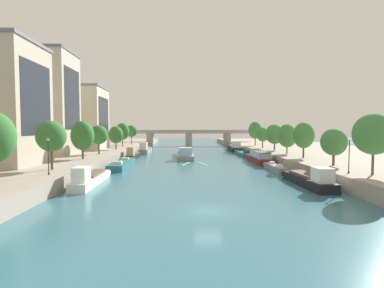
{
  "coord_description": "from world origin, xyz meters",
  "views": [
    {
      "loc": [
        -2.23,
        -26.47,
        7.51
      ],
      "look_at": [
        0.0,
        51.83,
        3.4
      ],
      "focal_mm": 27.7,
      "sensor_mm": 36.0,
      "label": 1
    }
  ],
  "objects_px": {
    "tree_left_nearest": "(99,135)",
    "moored_boat_right_far": "(309,179)",
    "moored_boat_left_upstream": "(145,150)",
    "tree_right_by_lamp": "(374,134)",
    "tree_right_end_of_row": "(334,142)",
    "moored_boat_right_upstream": "(244,153)",
    "tree_right_second": "(255,130)",
    "moored_boat_right_second": "(259,157)",
    "tree_left_end_of_row": "(131,131)",
    "moored_boat_right_lone": "(275,168)",
    "tree_left_second": "(51,136)",
    "lamppost_right_bank": "(349,154)",
    "tree_left_midway": "(82,136)",
    "barge_midriver": "(185,154)",
    "moored_boat_left_downstream": "(122,164)",
    "moored_boat_left_near": "(90,178)",
    "tree_right_distant": "(287,136)",
    "bridge_far": "(189,136)",
    "tree_right_far": "(304,135)",
    "moored_boat_right_gap_after": "(234,148)",
    "moored_boat_left_second": "(133,155)",
    "lamppost_left_bank": "(48,155)",
    "tree_right_past_mid": "(263,134)",
    "tree_right_third": "(275,134)",
    "tree_left_by_lamp": "(116,135)",
    "tree_left_distant": "(122,131)"
  },
  "relations": [
    {
      "from": "moored_boat_right_second",
      "to": "tree_right_second",
      "type": "xyz_separation_m",
      "value": [
        6.52,
        30.49,
        5.9
      ]
    },
    {
      "from": "barge_midriver",
      "to": "moored_boat_right_gap_after",
      "type": "height_order",
      "value": "moored_boat_right_gap_after"
    },
    {
      "from": "tree_left_second",
      "to": "tree_right_past_mid",
      "type": "bearing_deg",
      "value": 46.69
    },
    {
      "from": "moored_boat_left_near",
      "to": "tree_right_distant",
      "type": "distance_m",
      "value": 43.7
    },
    {
      "from": "moored_boat_left_near",
      "to": "moored_boat_left_second",
      "type": "relative_size",
      "value": 1.04
    },
    {
      "from": "moored_boat_left_near",
      "to": "tree_left_second",
      "type": "distance_m",
      "value": 7.95
    },
    {
      "from": "tree_left_by_lamp",
      "to": "tree_right_past_mid",
      "type": "distance_m",
      "value": 40.93
    },
    {
      "from": "moored_boat_right_second",
      "to": "tree_left_end_of_row",
      "type": "relative_size",
      "value": 2.27
    },
    {
      "from": "moored_boat_left_near",
      "to": "tree_left_midway",
      "type": "distance_m",
      "value": 17.09
    },
    {
      "from": "barge_midriver",
      "to": "moored_boat_left_downstream",
      "type": "height_order",
      "value": "barge_midriver"
    },
    {
      "from": "moored_boat_right_upstream",
      "to": "tree_left_distant",
      "type": "bearing_deg",
      "value": 167.2
    },
    {
      "from": "barge_midriver",
      "to": "tree_right_far",
      "type": "relative_size",
      "value": 3.11
    },
    {
      "from": "moored_boat_right_lone",
      "to": "tree_right_distant",
      "type": "distance_m",
      "value": 15.3
    },
    {
      "from": "tree_left_nearest",
      "to": "moored_boat_right_far",
      "type": "bearing_deg",
      "value": -38.14
    },
    {
      "from": "tree_left_by_lamp",
      "to": "tree_right_end_of_row",
      "type": "bearing_deg",
      "value": -40.57
    },
    {
      "from": "moored_boat_right_upstream",
      "to": "tree_right_far",
      "type": "height_order",
      "value": "tree_right_far"
    },
    {
      "from": "moored_boat_right_lone",
      "to": "tree_left_second",
      "type": "height_order",
      "value": "tree_left_second"
    },
    {
      "from": "moored_boat_right_gap_after",
      "to": "tree_left_second",
      "type": "height_order",
      "value": "tree_left_second"
    },
    {
      "from": "tree_left_nearest",
      "to": "tree_right_end_of_row",
      "type": "xyz_separation_m",
      "value": [
        41.43,
        -21.15,
        -0.65
      ]
    },
    {
      "from": "moored_boat_left_near",
      "to": "tree_right_far",
      "type": "distance_m",
      "value": 39.13
    },
    {
      "from": "tree_left_midway",
      "to": "tree_right_end_of_row",
      "type": "distance_m",
      "value": 42.68
    },
    {
      "from": "moored_boat_left_second",
      "to": "tree_right_second",
      "type": "xyz_separation_m",
      "value": [
        36.03,
        21.29,
        6.05
      ]
    },
    {
      "from": "tree_right_end_of_row",
      "to": "bridge_far",
      "type": "height_order",
      "value": "tree_right_end_of_row"
    },
    {
      "from": "barge_midriver",
      "to": "moored_boat_right_upstream",
      "type": "height_order",
      "value": "barge_midriver"
    },
    {
      "from": "tree_right_past_mid",
      "to": "tree_right_second",
      "type": "distance_m",
      "value": 11.92
    },
    {
      "from": "tree_right_end_of_row",
      "to": "tree_right_far",
      "type": "distance_m",
      "value": 11.4
    },
    {
      "from": "moored_boat_left_downstream",
      "to": "tree_right_third",
      "type": "height_order",
      "value": "tree_right_third"
    },
    {
      "from": "barge_midriver",
      "to": "tree_right_by_lamp",
      "type": "relative_size",
      "value": 2.84
    },
    {
      "from": "tree_right_by_lamp",
      "to": "tree_right_distant",
      "type": "xyz_separation_m",
      "value": [
        0.05,
        29.84,
        -0.93
      ]
    },
    {
      "from": "moored_boat_right_gap_after",
      "to": "tree_left_midway",
      "type": "xyz_separation_m",
      "value": [
        -35.74,
        -44.85,
        5.18
      ]
    },
    {
      "from": "moored_boat_left_upstream",
      "to": "tree_right_by_lamp",
      "type": "distance_m",
      "value": 66.44
    },
    {
      "from": "moored_boat_left_second",
      "to": "moored_boat_left_upstream",
      "type": "height_order",
      "value": "moored_boat_left_upstream"
    },
    {
      "from": "tree_right_past_mid",
      "to": "tree_right_far",
      "type": "bearing_deg",
      "value": -89.57
    },
    {
      "from": "tree_left_end_of_row",
      "to": "tree_right_third",
      "type": "bearing_deg",
      "value": -34.52
    },
    {
      "from": "tree_left_second",
      "to": "moored_boat_left_near",
      "type": "bearing_deg",
      "value": -11.52
    },
    {
      "from": "tree_left_midway",
      "to": "tree_right_far",
      "type": "xyz_separation_m",
      "value": [
        41.38,
        0.86,
        0.02
      ]
    },
    {
      "from": "moored_boat_left_upstream",
      "to": "tree_left_by_lamp",
      "type": "bearing_deg",
      "value": -117.1
    },
    {
      "from": "moored_boat_right_second",
      "to": "tree_left_second",
      "type": "distance_m",
      "value": 42.96
    },
    {
      "from": "moored_boat_left_second",
      "to": "tree_left_midway",
      "type": "relative_size",
      "value": 1.85
    },
    {
      "from": "tree_right_second",
      "to": "tree_right_past_mid",
      "type": "bearing_deg",
      "value": -93.56
    },
    {
      "from": "lamppost_right_bank",
      "to": "tree_left_midway",
      "type": "bearing_deg",
      "value": 154.92
    },
    {
      "from": "lamppost_left_bank",
      "to": "bridge_far",
      "type": "xyz_separation_m",
      "value": [
        18.63,
        91.75,
        0.03
      ]
    },
    {
      "from": "moored_boat_right_far",
      "to": "moored_boat_left_near",
      "type": "bearing_deg",
      "value": 176.48
    },
    {
      "from": "moored_boat_right_lone",
      "to": "lamppost_left_bank",
      "type": "bearing_deg",
      "value": -154.08
    },
    {
      "from": "moored_boat_left_near",
      "to": "moored_boat_left_second",
      "type": "distance_m",
      "value": 34.82
    },
    {
      "from": "moored_boat_right_second",
      "to": "tree_left_second",
      "type": "xyz_separation_m",
      "value": [
        -34.89,
        -24.49,
        5.4
      ]
    },
    {
      "from": "moored_boat_left_downstream",
      "to": "tree_right_far",
      "type": "bearing_deg",
      "value": -3.83
    },
    {
      "from": "moored_boat_right_second",
      "to": "tree_left_nearest",
      "type": "distance_m",
      "value": 35.82
    },
    {
      "from": "barge_midriver",
      "to": "tree_right_distant",
      "type": "height_order",
      "value": "tree_right_distant"
    },
    {
      "from": "moored_boat_right_upstream",
      "to": "tree_right_second",
      "type": "xyz_separation_m",
      "value": [
        6.27,
        12.5,
        6.42
      ]
    }
  ]
}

